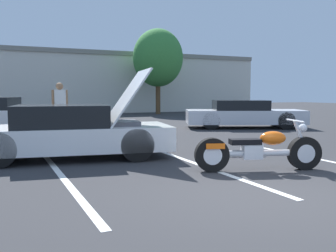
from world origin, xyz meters
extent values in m
plane|color=#2D2D30|center=(0.00, 0.00, 0.00)|extent=(80.00, 80.00, 0.00)
cube|color=white|center=(-2.55, 2.46, 0.00)|extent=(0.12, 5.45, 0.01)
cube|color=white|center=(0.14, 2.46, 0.00)|extent=(0.12, 5.45, 0.01)
cube|color=white|center=(2.83, 2.46, 0.00)|extent=(0.12, 5.45, 0.01)
cube|color=beige|center=(0.00, 23.71, 2.20)|extent=(32.00, 4.00, 4.40)
cube|color=gray|center=(0.00, 23.71, 4.25)|extent=(32.00, 4.20, 0.30)
cylinder|color=brown|center=(6.60, 19.54, 1.17)|extent=(0.32, 0.32, 2.35)
ellipsoid|color=#387F38|center=(6.60, 19.54, 3.81)|extent=(3.39, 3.39, 3.90)
cylinder|color=black|center=(1.72, 1.28, 0.32)|extent=(0.65, 0.35, 0.63)
cylinder|color=black|center=(0.02, 1.84, 0.32)|extent=(0.65, 0.35, 0.63)
cylinder|color=silver|center=(1.72, 1.28, 0.32)|extent=(0.38, 0.27, 0.35)
cylinder|color=silver|center=(0.02, 1.84, 0.32)|extent=(0.38, 0.27, 0.35)
cylinder|color=silver|center=(0.87, 1.56, 0.33)|extent=(1.48, 0.59, 0.12)
cube|color=silver|center=(0.74, 1.60, 0.37)|extent=(0.42, 0.34, 0.28)
ellipsoid|color=orange|center=(1.12, 1.47, 0.61)|extent=(0.56, 0.42, 0.26)
cube|color=black|center=(0.61, 1.64, 0.55)|extent=(0.62, 0.42, 0.10)
cube|color=orange|center=(0.06, 1.82, 0.49)|extent=(0.40, 0.32, 0.10)
cylinder|color=silver|center=(1.63, 1.30, 0.64)|extent=(0.31, 0.16, 0.62)
cylinder|color=silver|center=(1.53, 1.34, 0.93)|extent=(0.25, 0.68, 0.04)
sphere|color=silver|center=(1.67, 1.29, 0.79)|extent=(0.16, 0.16, 0.16)
cylinder|color=silver|center=(0.52, 1.79, 0.27)|extent=(1.13, 0.45, 0.09)
cube|color=white|center=(-2.07, 4.39, 0.46)|extent=(4.62, 2.52, 0.52)
cube|color=black|center=(-2.24, 4.42, 0.95)|extent=(2.22, 1.91, 0.47)
cylinder|color=black|center=(-0.87, 3.39, 0.36)|extent=(0.74, 0.34, 0.71)
cylinder|color=black|center=(-0.59, 4.90, 0.36)|extent=(0.74, 0.34, 0.71)
cylinder|color=black|center=(-3.26, 5.39, 0.36)|extent=(0.74, 0.34, 0.71)
cube|color=white|center=(-0.84, 4.16, 1.34)|extent=(1.19, 1.75, 1.28)
cube|color=#4C4C51|center=(-0.88, 4.17, 0.68)|extent=(0.76, 1.06, 0.28)
cylinder|color=black|center=(-2.65, 10.59, 0.34)|extent=(0.71, 0.45, 0.68)
cylinder|color=black|center=(-2.10, 12.00, 0.34)|extent=(0.71, 0.45, 0.68)
cube|color=silver|center=(5.81, 8.69, 0.47)|extent=(5.06, 3.53, 0.55)
cube|color=black|center=(5.64, 8.77, 0.95)|extent=(2.60, 2.30, 0.41)
cylinder|color=black|center=(6.85, 7.40, 0.35)|extent=(0.72, 0.49, 0.70)
cylinder|color=black|center=(7.47, 8.77, 0.35)|extent=(0.72, 0.49, 0.70)
cylinder|color=black|center=(4.15, 8.61, 0.35)|extent=(0.72, 0.49, 0.70)
cylinder|color=black|center=(4.77, 9.98, 0.35)|extent=(0.72, 0.49, 0.70)
cylinder|color=gray|center=(-1.71, 8.67, 0.43)|extent=(0.12, 0.12, 0.87)
cylinder|color=gray|center=(-1.51, 8.67, 0.43)|extent=(0.12, 0.12, 0.87)
cube|color=white|center=(-1.61, 8.67, 1.21)|extent=(0.36, 0.20, 0.68)
cylinder|color=#9E704C|center=(-1.83, 8.67, 1.24)|extent=(0.08, 0.08, 0.62)
cylinder|color=#9E704C|center=(-1.39, 8.67, 1.24)|extent=(0.08, 0.08, 0.62)
sphere|color=#9E704C|center=(-1.61, 8.67, 1.67)|extent=(0.23, 0.23, 0.23)
camera|label=1|loc=(-3.57, -3.98, 1.45)|focal=40.00mm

